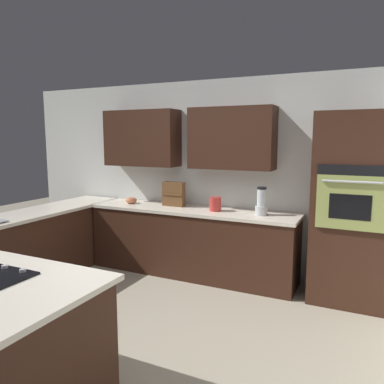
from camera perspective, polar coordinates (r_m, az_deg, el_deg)
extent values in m
plane|color=#9E937F|center=(3.79, -10.82, -20.72)|extent=(14.00, 14.00, 0.00)
cube|color=silver|center=(5.18, 2.64, 2.40)|extent=(6.00, 0.10, 2.60)
cube|color=#381E14|center=(4.81, 6.09, 8.17)|extent=(1.10, 0.34, 0.78)
cube|color=#381E14|center=(5.41, -7.67, 8.14)|extent=(1.10, 0.34, 0.78)
cube|color=#381E14|center=(5.05, -0.18, -7.82)|extent=(2.80, 0.60, 0.86)
cube|color=silver|center=(4.94, -0.18, -2.80)|extent=(2.84, 0.64, 0.04)
cube|color=#381E14|center=(5.18, -23.85, -8.13)|extent=(0.60, 2.90, 0.86)
cube|color=silver|center=(5.07, -24.14, -3.24)|extent=(0.64, 2.94, 0.04)
cube|color=#381E14|center=(4.44, 23.15, -2.45)|extent=(0.80, 0.60, 2.11)
cube|color=#939E51|center=(4.11, 23.05, -1.55)|extent=(0.66, 0.03, 0.56)
cube|color=black|center=(4.11, 23.01, -2.13)|extent=(0.40, 0.01, 0.26)
cube|color=black|center=(4.07, 23.31, 3.03)|extent=(0.66, 0.02, 0.11)
cylinder|color=silver|center=(4.05, 23.20, 1.44)|extent=(0.56, 0.02, 0.02)
cylinder|color=#B2B2B7|center=(2.86, -24.49, -10.87)|extent=(0.04, 0.04, 0.02)
cylinder|color=#B2B2B7|center=(3.00, -26.75, -10.16)|extent=(0.04, 0.04, 0.02)
cylinder|color=silver|center=(4.60, 10.55, -2.81)|extent=(0.15, 0.15, 0.11)
cylinder|color=silver|center=(4.58, 10.60, -0.85)|extent=(0.11, 0.11, 0.21)
cylinder|color=black|center=(4.56, 10.64, 0.60)|extent=(0.12, 0.12, 0.03)
ellipsoid|color=#CC724C|center=(5.40, -9.31, -1.26)|extent=(0.16, 0.16, 0.09)
cube|color=brown|center=(5.11, -2.83, -0.32)|extent=(0.31, 0.10, 0.33)
cube|color=brown|center=(5.07, -3.12, -0.40)|extent=(0.30, 0.02, 0.02)
cylinder|color=red|center=(4.78, 3.60, -1.84)|extent=(0.15, 0.15, 0.18)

